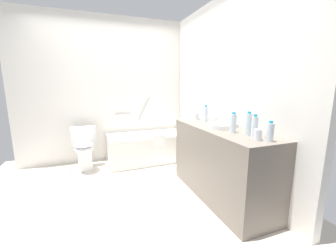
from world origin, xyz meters
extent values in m
plane|color=beige|center=(0.00, 0.00, 0.00)|extent=(3.78, 3.78, 0.00)
cube|color=silver|center=(0.00, 1.43, 1.30)|extent=(3.18, 0.10, 2.60)
cube|color=silver|center=(1.44, 0.00, 1.30)|extent=(0.10, 3.16, 2.60)
cube|color=silver|center=(0.62, 1.02, 0.26)|extent=(1.46, 0.72, 0.51)
cube|color=white|center=(0.62, 1.02, 0.47)|extent=(1.20, 0.52, 0.09)
cylinder|color=#B8B8BD|center=(1.19, 1.02, 0.55)|extent=(0.09, 0.03, 0.03)
cylinder|color=#B8B8BD|center=(0.63, 1.35, 0.94)|extent=(0.24, 0.03, 0.45)
cylinder|color=#B8B8BD|center=(0.22, 1.35, 0.85)|extent=(0.29, 0.03, 0.03)
cube|color=white|center=(0.71, 0.67, 0.46)|extent=(0.22, 0.03, 0.20)
cylinder|color=white|center=(-0.49, 0.95, 0.19)|extent=(0.22, 0.22, 0.38)
ellipsoid|color=white|center=(-0.49, 0.90, 0.38)|extent=(0.30, 0.40, 0.13)
ellipsoid|color=white|center=(-0.49, 0.90, 0.46)|extent=(0.29, 0.38, 0.02)
cube|color=white|center=(-0.49, 1.14, 0.54)|extent=(0.39, 0.16, 0.32)
cylinder|color=#B1B1B6|center=(-0.49, 1.14, 0.71)|extent=(0.03, 0.03, 0.01)
cube|color=#6B6056|center=(1.12, -0.55, 0.45)|extent=(0.55, 1.56, 0.89)
cylinder|color=white|center=(1.11, -0.52, 0.92)|extent=(0.33, 0.33, 0.05)
cylinder|color=#A1A1A6|center=(1.31, -0.52, 0.92)|extent=(0.02, 0.02, 0.06)
cylinder|color=#A1A1A6|center=(1.26, -0.52, 0.95)|extent=(0.11, 0.02, 0.02)
cylinder|color=#A1A1A6|center=(1.31, -0.58, 0.91)|extent=(0.03, 0.03, 0.04)
cylinder|color=#A1A1A6|center=(1.31, -0.46, 0.91)|extent=(0.03, 0.03, 0.04)
cylinder|color=silver|center=(1.08, -0.79, 0.99)|extent=(0.07, 0.07, 0.20)
cylinder|color=teal|center=(1.08, -0.79, 1.10)|extent=(0.04, 0.04, 0.02)
cylinder|color=silver|center=(1.14, -1.05, 1.00)|extent=(0.06, 0.06, 0.21)
cylinder|color=teal|center=(1.14, -1.05, 1.11)|extent=(0.04, 0.04, 0.02)
cylinder|color=silver|center=(1.15, -0.95, 1.00)|extent=(0.07, 0.07, 0.23)
cylinder|color=teal|center=(1.15, -0.95, 1.13)|extent=(0.04, 0.04, 0.02)
cylinder|color=silver|center=(1.13, -0.12, 1.00)|extent=(0.06, 0.06, 0.22)
cylinder|color=teal|center=(1.13, -0.12, 1.12)|extent=(0.04, 0.04, 0.02)
cylinder|color=silver|center=(1.16, -0.04, 0.97)|extent=(0.07, 0.07, 0.16)
cylinder|color=teal|center=(1.16, -0.04, 1.06)|extent=(0.04, 0.04, 0.02)
cylinder|color=silver|center=(1.17, -1.22, 0.98)|extent=(0.07, 0.07, 0.17)
cylinder|color=teal|center=(1.17, -1.22, 1.07)|extent=(0.04, 0.04, 0.02)
cylinder|color=white|center=(1.10, -1.14, 0.94)|extent=(0.07, 0.07, 0.10)
cylinder|color=white|center=(1.16, -0.29, 0.94)|extent=(0.08, 0.08, 0.10)
cylinder|color=white|center=(1.12, 0.12, 0.94)|extent=(0.08, 0.08, 0.09)
cube|color=white|center=(0.82, 0.41, 0.01)|extent=(0.52, 0.42, 0.01)
cylinder|color=white|center=(-0.76, 0.87, 0.05)|extent=(0.11, 0.11, 0.10)
camera|label=1|loc=(-0.38, -2.67, 1.41)|focal=22.68mm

